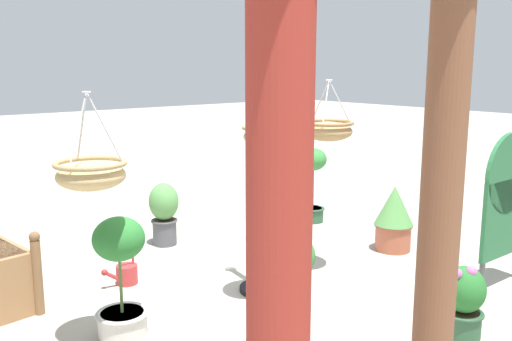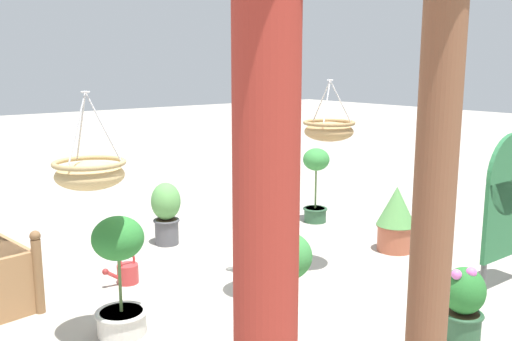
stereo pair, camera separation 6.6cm
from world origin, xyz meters
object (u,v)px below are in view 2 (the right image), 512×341
at_px(potted_plant_broad_leaf, 166,211).
at_px(display_pole_central, 264,203).
at_px(potted_plant_conical_shrub, 119,271).
at_px(hanging_basket_right_low, 90,173).
at_px(greenhouse_pillar_far_back, 432,240).
at_px(potted_plant_flowering_red, 316,180).
at_px(hanging_basket_left_high, 329,130).
at_px(watering_can, 127,273).
at_px(hanging_basket_with_teddy, 270,134).
at_px(greenhouse_pillar_left, 266,283).
at_px(potted_plant_trailing_ivy, 283,297).
at_px(potted_plant_tall_leafy, 396,218).
at_px(display_sign_board, 509,199).
at_px(potted_plant_small_succulent, 463,302).
at_px(teddy_bear, 271,113).

bearing_deg(potted_plant_broad_leaf, display_pole_central, 90.37).
bearing_deg(potted_plant_conical_shrub, hanging_basket_right_low, 21.90).
xyz_separation_m(greenhouse_pillar_far_back, potted_plant_flowering_red, (-3.00, -3.72, -0.73)).
bearing_deg(greenhouse_pillar_far_back, potted_plant_flowering_red, -128.86).
distance_m(hanging_basket_left_high, watering_can, 2.33).
bearing_deg(hanging_basket_with_teddy, hanging_basket_left_high, -167.05).
height_order(hanging_basket_right_low, potted_plant_broad_leaf, hanging_basket_right_low).
bearing_deg(watering_can, greenhouse_pillar_left, 72.21).
bearing_deg(greenhouse_pillar_left, hanging_basket_with_teddy, -130.25).
bearing_deg(hanging_basket_right_low, watering_can, -125.34).
bearing_deg(potted_plant_trailing_ivy, potted_plant_tall_leafy, -155.98).
height_order(potted_plant_flowering_red, display_sign_board, display_sign_board).
relative_size(display_pole_central, hanging_basket_right_low, 3.83).
xyz_separation_m(greenhouse_pillar_far_back, potted_plant_tall_leafy, (-2.87, -2.35, -0.92)).
relative_size(display_pole_central, watering_can, 7.37).
bearing_deg(watering_can, hanging_basket_right_low, 54.66).
distance_m(greenhouse_pillar_left, potted_plant_small_succulent, 2.88).
height_order(greenhouse_pillar_left, potted_plant_small_succulent, greenhouse_pillar_left).
height_order(greenhouse_pillar_far_back, watering_can, greenhouse_pillar_far_back).
relative_size(potted_plant_small_succulent, potted_plant_broad_leaf, 0.80).
bearing_deg(display_sign_board, potted_plant_broad_leaf, -59.89).
relative_size(potted_plant_trailing_ivy, watering_can, 2.92).
bearing_deg(potted_plant_broad_leaf, hanging_basket_right_low, 48.37).
height_order(hanging_basket_left_high, potted_plant_tall_leafy, hanging_basket_left_high).
height_order(potted_plant_tall_leafy, potted_plant_small_succulent, potted_plant_tall_leafy).
relative_size(teddy_bear, potted_plant_trailing_ivy, 0.39).
distance_m(hanging_basket_left_high, display_sign_board, 1.72).
bearing_deg(hanging_basket_left_high, hanging_basket_with_teddy, 12.95).
bearing_deg(hanging_basket_right_low, potted_plant_tall_leafy, -179.88).
distance_m(hanging_basket_with_teddy, potted_plant_flowering_red, 2.80).
xyz_separation_m(potted_plant_tall_leafy, display_sign_board, (0.08, 1.27, 0.47)).
xyz_separation_m(greenhouse_pillar_far_back, potted_plant_broad_leaf, (-1.02, -4.12, -0.90)).
height_order(display_pole_central, potted_plant_trailing_ivy, display_pole_central).
relative_size(greenhouse_pillar_left, potted_plant_conical_shrub, 2.99).
height_order(display_pole_central, potted_plant_broad_leaf, display_pole_central).
xyz_separation_m(hanging_basket_left_high, greenhouse_pillar_far_back, (1.79, 2.35, -0.13)).
xyz_separation_m(hanging_basket_right_low, potted_plant_broad_leaf, (-1.58, -1.78, -0.90)).
relative_size(potted_plant_tall_leafy, potted_plant_conical_shrub, 0.78).
distance_m(potted_plant_flowering_red, potted_plant_broad_leaf, 2.02).
bearing_deg(watering_can, display_pole_central, 133.45).
height_order(greenhouse_pillar_left, potted_plant_conical_shrub, greenhouse_pillar_left).
xyz_separation_m(teddy_bear, hanging_basket_right_low, (1.44, -0.22, -0.35)).
height_order(greenhouse_pillar_left, potted_plant_flowering_red, greenhouse_pillar_left).
xyz_separation_m(greenhouse_pillar_left, potted_plant_tall_leafy, (-3.80, -2.35, -0.96)).
bearing_deg(potted_plant_trailing_ivy, watering_can, -89.56).
bearing_deg(potted_plant_small_succulent, hanging_basket_left_high, -95.45).
xyz_separation_m(display_sign_board, watering_can, (2.65, -2.26, -0.74)).
height_order(hanging_basket_right_low, watering_can, hanging_basket_right_low).
distance_m(hanging_basket_left_high, potted_plant_flowering_red, 2.03).
height_order(teddy_bear, potted_plant_small_succulent, teddy_bear).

